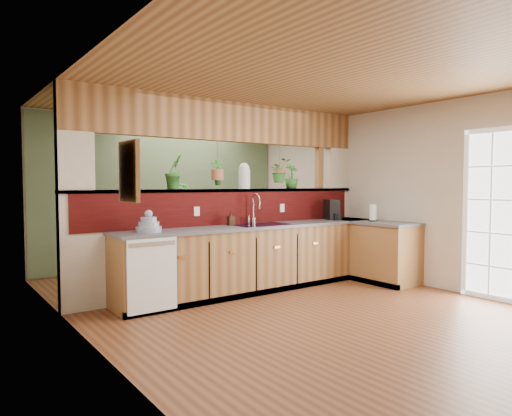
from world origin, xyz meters
TOP-DOWN VIEW (x-y plane):
  - ground at (0.00, 0.00)m, footprint 4.60×7.00m
  - ceiling at (0.00, 0.00)m, footprint 4.60×7.00m
  - wall_back at (0.00, 3.50)m, footprint 4.60×0.02m
  - wall_left at (-2.30, 0.00)m, footprint 0.02×7.00m
  - wall_right at (2.30, 0.00)m, footprint 0.02×7.00m
  - pass_through_partition at (0.03, 1.35)m, footprint 4.60×0.21m
  - pass_through_ledge at (0.00, 1.35)m, footprint 4.60×0.21m
  - header_beam at (0.00, 1.35)m, footprint 4.60×0.15m
  - sage_backwall at (0.00, 3.48)m, footprint 4.55×0.02m
  - countertop at (0.84, 0.87)m, footprint 4.14×1.52m
  - dishwasher at (-1.48, 0.66)m, footprint 0.58×0.03m
  - navy_sink at (0.25, 0.98)m, footprint 0.82×0.50m
  - french_door at (2.27, -1.30)m, footprint 0.06×1.02m
  - framed_print at (-2.27, -0.80)m, footprint 0.04×0.35m
  - faucet at (0.26, 1.13)m, footprint 0.19×0.19m
  - dish_stack at (-1.39, 0.97)m, footprint 0.30×0.30m
  - soap_dispenser at (-0.16, 1.11)m, footprint 0.09×0.10m
  - coffee_maker at (1.66, 1.01)m, footprint 0.17×0.28m
  - paper_towel at (1.96, 0.45)m, footprint 0.13×0.13m
  - glass_jar at (0.23, 1.35)m, footprint 0.17×0.17m
  - ledge_plant_left at (-0.87, 1.35)m, footprint 0.32×0.29m
  - ledge_plant_right at (1.11, 1.35)m, footprint 0.23×0.23m
  - hanging_plant_a at (-0.22, 1.35)m, footprint 0.22×0.19m
  - hanging_plant_b at (0.88, 1.35)m, footprint 0.36×0.33m
  - shelving_console at (-0.22, 3.25)m, footprint 1.69×0.58m
  - shelf_plant_a at (-0.67, 3.25)m, footprint 0.25×0.19m
  - shelf_plant_b at (0.22, 3.25)m, footprint 0.25×0.25m
  - floor_plant at (0.67, 2.79)m, footprint 0.72×0.66m

SIDE VIEW (x-z plane):
  - ground at x=0.00m, z-range -0.01..0.01m
  - floor_plant at x=0.67m, z-range 0.00..0.70m
  - countertop at x=0.84m, z-range 0.00..0.90m
  - dishwasher at x=-1.48m, z-range 0.05..0.87m
  - shelving_console at x=-0.22m, z-range -0.05..1.05m
  - navy_sink at x=0.25m, z-range 0.73..0.91m
  - dish_stack at x=-1.39m, z-range 0.85..1.11m
  - soap_dispenser at x=-0.16m, z-range 0.90..1.09m
  - paper_towel at x=1.96m, z-range 0.89..1.16m
  - coffee_maker at x=1.66m, z-range 0.89..1.20m
  - french_door at x=2.27m, z-range -0.03..2.13m
  - faucet at x=0.26m, z-range 0.92..1.35m
  - pass_through_partition at x=0.03m, z-range -0.11..2.49m
  - shelf_plant_a at x=-0.67m, z-range 1.05..1.47m
  - shelf_plant_b at x=0.22m, z-range 1.05..1.48m
  - wall_back at x=0.00m, z-range 0.00..2.60m
  - wall_left at x=-2.30m, z-range 0.00..2.60m
  - wall_right at x=2.30m, z-range 0.00..2.60m
  - sage_backwall at x=0.00m, z-range 0.02..2.58m
  - pass_through_ledge at x=0.00m, z-range 1.35..1.39m
  - framed_print at x=-2.27m, z-range 1.32..1.78m
  - glass_jar at x=0.23m, z-range 1.39..1.76m
  - ledge_plant_right at x=1.11m, z-range 1.39..1.77m
  - ledge_plant_left at x=-0.87m, z-range 1.39..1.85m
  - hanging_plant_a at x=-0.22m, z-range 1.47..2.01m
  - hanging_plant_b at x=0.88m, z-range 1.56..2.07m
  - header_beam at x=0.00m, z-range 2.05..2.60m
  - ceiling at x=0.00m, z-range 2.60..2.60m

